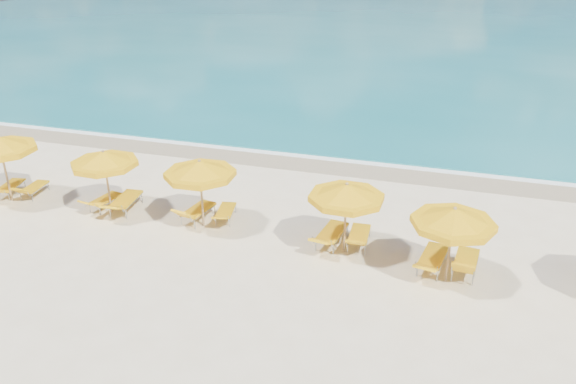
# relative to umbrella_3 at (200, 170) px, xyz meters

# --- Properties ---
(ground_plane) EXTENTS (120.00, 120.00, 0.00)m
(ground_plane) POSITION_rel_umbrella_3_xyz_m (2.71, -0.57, -2.06)
(ground_plane) COLOR beige
(ocean) EXTENTS (120.00, 80.00, 0.30)m
(ocean) POSITION_rel_umbrella_3_xyz_m (2.71, 47.43, -2.06)
(ocean) COLOR #13656B
(ocean) RESTS_ON ground
(wet_sand_band) EXTENTS (120.00, 2.60, 0.01)m
(wet_sand_band) POSITION_rel_umbrella_3_xyz_m (2.71, 6.83, -2.06)
(wet_sand_band) COLOR tan
(wet_sand_band) RESTS_ON ground
(foam_line) EXTENTS (120.00, 1.20, 0.03)m
(foam_line) POSITION_rel_umbrella_3_xyz_m (2.71, 7.63, -2.06)
(foam_line) COLOR white
(foam_line) RESTS_ON ground
(whitecap_near) EXTENTS (14.00, 0.36, 0.05)m
(whitecap_near) POSITION_rel_umbrella_3_xyz_m (-3.29, 16.43, -2.06)
(whitecap_near) COLOR white
(whitecap_near) RESTS_ON ground
(whitecap_far) EXTENTS (18.00, 0.30, 0.05)m
(whitecap_far) POSITION_rel_umbrella_3_xyz_m (10.71, 23.43, -2.06)
(whitecap_far) COLOR white
(whitecap_far) RESTS_ON ground
(umbrella_1) EXTENTS (3.25, 3.25, 2.56)m
(umbrella_1) POSITION_rel_umbrella_3_xyz_m (-7.66, -0.23, 0.13)
(umbrella_1) COLOR tan
(umbrella_1) RESTS_ON ground
(umbrella_2) EXTENTS (3.07, 3.07, 2.34)m
(umbrella_2) POSITION_rel_umbrella_3_xyz_m (-3.58, 0.01, -0.06)
(umbrella_2) COLOR tan
(umbrella_2) RESTS_ON ground
(umbrella_3) EXTENTS (3.05, 3.05, 2.41)m
(umbrella_3) POSITION_rel_umbrella_3_xyz_m (0.00, 0.00, 0.00)
(umbrella_3) COLOR tan
(umbrella_3) RESTS_ON ground
(umbrella_4) EXTENTS (3.00, 3.00, 2.35)m
(umbrella_4) POSITION_rel_umbrella_3_xyz_m (4.90, -0.31, -0.05)
(umbrella_4) COLOR tan
(umbrella_4) RESTS_ON ground
(umbrella_5) EXTENTS (2.38, 2.38, 2.36)m
(umbrella_5) POSITION_rel_umbrella_3_xyz_m (8.00, -1.10, -0.04)
(umbrella_5) COLOR tan
(umbrella_5) RESTS_ON ground
(lounger_1_left) EXTENTS (0.88, 1.81, 0.72)m
(lounger_1_left) POSITION_rel_umbrella_3_xyz_m (-8.05, 0.16, -1.85)
(lounger_1_left) COLOR #A5A8AD
(lounger_1_left) RESTS_ON ground
(lounger_1_right) EXTENTS (0.68, 1.64, 0.72)m
(lounger_1_right) POSITION_rel_umbrella_3_xyz_m (-7.13, 0.37, -1.86)
(lounger_1_right) COLOR #A5A8AD
(lounger_1_right) RESTS_ON ground
(lounger_2_left) EXTENTS (0.82, 1.73, 0.69)m
(lounger_2_left) POSITION_rel_umbrella_3_xyz_m (-3.96, 0.20, -1.86)
(lounger_2_left) COLOR #A5A8AD
(lounger_2_left) RESTS_ON ground
(lounger_2_right) EXTENTS (0.87, 2.13, 0.77)m
(lounger_2_right) POSITION_rel_umbrella_3_xyz_m (-3.13, 0.25, -1.81)
(lounger_2_right) COLOR #A5A8AD
(lounger_2_right) RESTS_ON ground
(lounger_3_left) EXTENTS (0.90, 1.88, 0.84)m
(lounger_3_left) POSITION_rel_umbrella_3_xyz_m (-0.36, 0.31, -1.83)
(lounger_3_left) COLOR #A5A8AD
(lounger_3_left) RESTS_ON ground
(lounger_3_right) EXTENTS (0.83, 1.73, 0.62)m
(lounger_3_right) POSITION_rel_umbrella_3_xyz_m (0.56, 0.61, -1.86)
(lounger_3_right) COLOR #A5A8AD
(lounger_3_right) RESTS_ON ground
(lounger_4_left) EXTENTS (0.91, 2.08, 0.75)m
(lounger_4_left) POSITION_rel_umbrella_3_xyz_m (4.41, 0.03, -1.82)
(lounger_4_left) COLOR #A5A8AD
(lounger_4_left) RESTS_ON ground
(lounger_4_right) EXTENTS (0.68, 1.86, 0.78)m
(lounger_4_right) POSITION_rel_umbrella_3_xyz_m (5.27, 0.16, -1.83)
(lounger_4_right) COLOR #A5A8AD
(lounger_4_right) RESTS_ON ground
(lounger_5_left) EXTENTS (0.98, 2.10, 0.74)m
(lounger_5_left) POSITION_rel_umbrella_3_xyz_m (7.59, -0.55, -1.82)
(lounger_5_left) COLOR #A5A8AD
(lounger_5_left) RESTS_ON ground
(lounger_5_right) EXTENTS (0.84, 1.92, 0.92)m
(lounger_5_right) POSITION_rel_umbrella_3_xyz_m (8.52, -0.50, -1.82)
(lounger_5_right) COLOR #A5A8AD
(lounger_5_right) RESTS_ON ground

